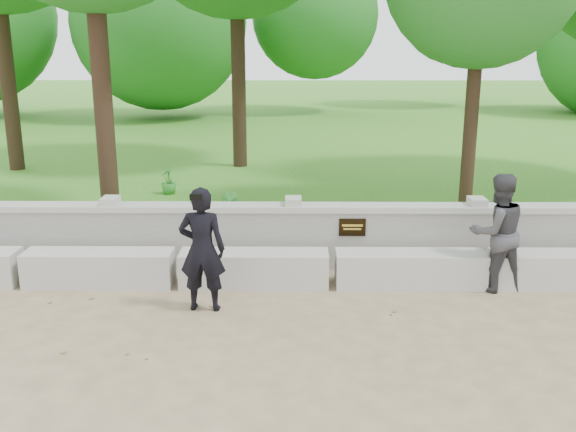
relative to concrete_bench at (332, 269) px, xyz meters
name	(u,v)px	position (x,y,z in m)	size (l,w,h in m)	color
ground	(342,354)	(0.00, -1.90, -0.22)	(80.00, 80.00, 0.00)	#9F8961
lawn	(310,140)	(0.00, 12.10, -0.10)	(40.00, 22.00, 0.25)	#29751C
concrete_bench	(332,269)	(0.00, 0.00, 0.00)	(11.90, 0.45, 0.45)	beige
parapet_wall	(329,235)	(0.00, 0.70, 0.24)	(12.50, 0.35, 0.90)	#B3B0A9
man_main	(202,249)	(-1.54, -0.78, 0.51)	(0.55, 0.50, 1.47)	black
visitor_left	(497,232)	(2.04, -0.10, 0.52)	(0.84, 0.71, 1.50)	#3A393E
shrub_b	(229,213)	(-1.47, 1.51, 0.34)	(0.35, 0.28, 0.63)	#31822C
shrub_d	(169,180)	(-2.88, 4.14, 0.29)	(0.29, 0.26, 0.52)	#31822C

